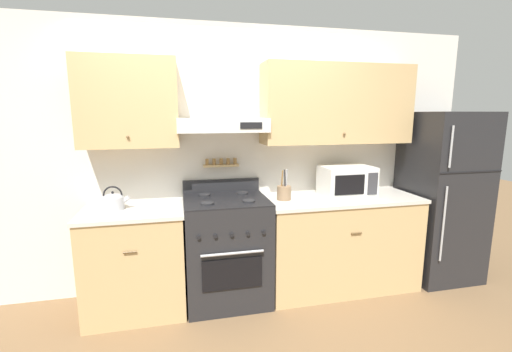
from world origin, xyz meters
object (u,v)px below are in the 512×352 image
(tea_kettle, at_px, (113,201))
(utensil_crock, at_px, (284,192))
(stove_range, at_px, (227,249))
(microwave, at_px, (347,181))
(refrigerator, at_px, (441,196))

(tea_kettle, relative_size, utensil_crock, 0.80)
(stove_range, bearing_deg, microwave, 1.54)
(stove_range, distance_m, microwave, 1.33)
(refrigerator, bearing_deg, microwave, 177.67)
(refrigerator, xyz_separation_m, microwave, (-1.07, 0.04, 0.20))
(utensil_crock, bearing_deg, stove_range, -178.50)
(stove_range, height_order, tea_kettle, tea_kettle)
(refrigerator, bearing_deg, stove_range, 179.71)
(tea_kettle, distance_m, utensil_crock, 1.50)
(refrigerator, relative_size, tea_kettle, 7.64)
(refrigerator, xyz_separation_m, tea_kettle, (-3.22, 0.03, 0.13))
(stove_range, distance_m, utensil_crock, 0.75)
(microwave, bearing_deg, utensil_crock, -178.42)
(microwave, height_order, utensil_crock, microwave)
(stove_range, xyz_separation_m, microwave, (1.20, 0.03, 0.58))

